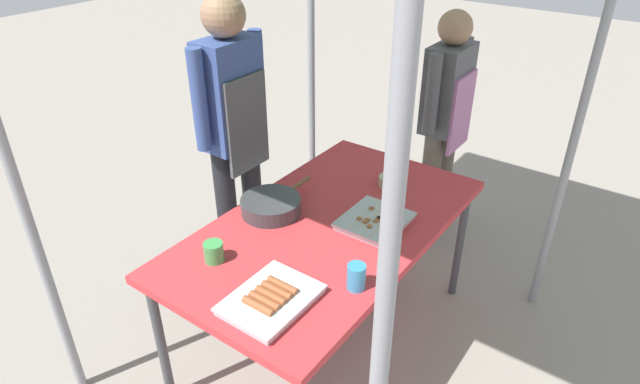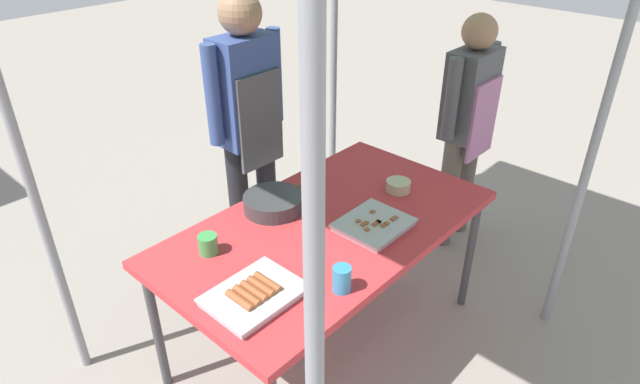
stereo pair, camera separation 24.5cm
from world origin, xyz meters
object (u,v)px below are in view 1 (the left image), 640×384
condiment_bowl (391,181)px  drink_cup_near_edge (214,252)px  cooking_wok (271,205)px  vendor_woman (233,120)px  customer_nearby (445,111)px  tray_meat_skewers (375,221)px  drink_cup_by_wok (356,277)px  tray_grilled_sausages (271,299)px  stall_table (329,232)px

condiment_bowl → drink_cup_near_edge: bearing=163.4°
cooking_wok → vendor_woman: 0.65m
condiment_bowl → vendor_woman: (-0.24, 0.87, 0.21)m
cooking_wok → customer_nearby: (1.39, -0.26, 0.08)m
tray_meat_skewers → drink_cup_by_wok: size_ratio=2.91×
tray_grilled_sausages → vendor_woman: vendor_woman is taller
stall_table → drink_cup_by_wok: (-0.31, -0.35, 0.11)m
tray_grilled_sausages → drink_cup_by_wok: drink_cup_by_wok is taller
cooking_wok → condiment_bowl: size_ratio=3.56×
stall_table → drink_cup_near_edge: (-0.51, 0.23, 0.10)m
cooking_wok → tray_grilled_sausages: bearing=-140.0°
tray_grilled_sausages → condiment_bowl: bearing=3.9°
tray_meat_skewers → drink_cup_near_edge: size_ratio=3.63×
vendor_woman → customer_nearby: size_ratio=1.12×
tray_meat_skewers → vendor_woman: size_ratio=0.19×
vendor_woman → stall_table: bearing=74.1°
drink_cup_by_wok → tray_grilled_sausages: bearing=141.0°
drink_cup_near_edge → tray_grilled_sausages: bearing=-99.8°
tray_grilled_sausages → cooking_wok: size_ratio=0.80×
cooking_wok → drink_cup_near_edge: size_ratio=5.17×
cooking_wok → drink_cup_near_edge: 0.43m
cooking_wok → customer_nearby: bearing=-10.5°
cooking_wok → customer_nearby: size_ratio=0.30×
tray_meat_skewers → cooking_wok: size_ratio=0.70×
cooking_wok → tray_meat_skewers: bearing=-66.2°
tray_grilled_sausages → drink_cup_near_edge: size_ratio=4.13×
cooking_wok → stall_table: bearing=-73.1°
stall_table → drink_cup_by_wok: 0.48m
tray_grilled_sausages → drink_cup_by_wok: size_ratio=3.30×
condiment_bowl → drink_cup_by_wok: drink_cup_by_wok is taller
drink_cup_near_edge → stall_table: bearing=-24.1°
stall_table → tray_grilled_sausages: bearing=-166.8°
tray_grilled_sausages → cooking_wok: bearing=40.0°
stall_table → tray_meat_skewers: size_ratio=5.07×
drink_cup_near_edge → customer_nearby: (1.82, -0.21, 0.08)m
drink_cup_near_edge → customer_nearby: 1.83m
drink_cup_near_edge → drink_cup_by_wok: 0.61m
vendor_woman → cooking_wok: bearing=59.2°
cooking_wok → condiment_bowl: bearing=-31.6°
stall_table → condiment_bowl: bearing=-7.8°
condiment_bowl → drink_cup_by_wok: 0.83m
drink_cup_by_wok → vendor_woman: size_ratio=0.07×
drink_cup_by_wok → customer_nearby: bearing=12.8°
condiment_bowl → tray_grilled_sausages: bearing=-176.1°
condiment_bowl → drink_cup_by_wok: (-0.78, -0.28, 0.03)m
customer_nearby → drink_cup_near_edge: bearing=173.4°
tray_meat_skewers → vendor_woman: bearing=83.4°
tray_grilled_sausages → vendor_woman: size_ratio=0.22×
tray_grilled_sausages → condiment_bowl: (1.05, 0.07, 0.01)m
stall_table → condiment_bowl: 0.48m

